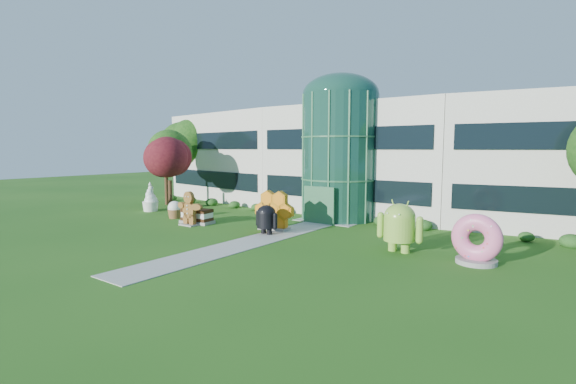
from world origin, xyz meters
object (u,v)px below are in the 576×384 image
Objects in this scene: gingerbread at (189,208)px; donut at (477,238)px; android_black at (266,217)px; android_green at (399,224)px.

donut is at bearing 5.00° from gingerbread.
android_black is 12.71m from donut.
gingerbread is (-6.61, -0.82, 0.13)m from android_black.
android_green is at bearing 6.13° from gingerbread.
donut is 19.36m from gingerbread.
android_green is 1.24× the size of donut.
android_green reaches higher than gingerbread.
android_black is at bearing -171.01° from android_green.
android_green is 3.96m from donut.
donut is at bearing 4.45° from android_green.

